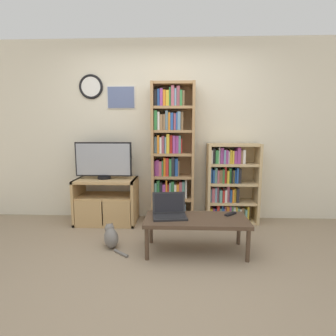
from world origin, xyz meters
name	(u,v)px	position (x,y,z in m)	size (l,w,h in m)	color
ground_plane	(154,275)	(0.00, 0.00, 0.00)	(18.00, 18.00, 0.00)	gray
wall_back	(163,131)	(-0.01, 1.67, 1.31)	(6.47, 0.09, 2.60)	beige
tv_stand	(107,201)	(-0.80, 1.35, 0.32)	(0.85, 0.50, 0.64)	tan
television	(104,160)	(-0.83, 1.37, 0.90)	(0.79, 0.18, 0.52)	black
bookshelf_tall	(171,155)	(0.11, 1.48, 0.96)	(0.59, 0.31, 1.96)	tan
bookshelf_short	(229,184)	(0.95, 1.48, 0.55)	(0.72, 0.32, 1.13)	tan
coffee_table	(196,222)	(0.41, 0.49, 0.34)	(1.11, 0.50, 0.38)	#4C3828
laptop	(169,211)	(0.12, 0.54, 0.44)	(0.40, 0.32, 0.25)	#232326
remote_near_laptop	(230,214)	(0.80, 0.61, 0.39)	(0.15, 0.14, 0.02)	black
cat	(111,237)	(-0.54, 0.57, 0.12)	(0.36, 0.39, 0.27)	slate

